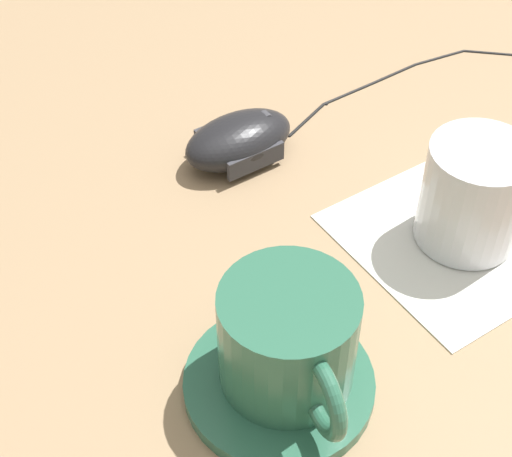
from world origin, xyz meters
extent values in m
plane|color=#9E7F5B|center=(0.00, 0.00, 0.00)|extent=(3.00, 3.00, 0.00)
cylinder|color=#2D664C|center=(0.14, -0.08, 0.01)|extent=(0.12, 0.12, 0.01)
cylinder|color=#2D664C|center=(0.13, -0.08, 0.05)|extent=(0.09, 0.09, 0.07)
torus|color=#2D664C|center=(0.18, -0.06, 0.05)|extent=(0.05, 0.02, 0.05)
ellipsoid|color=black|center=(-0.10, -0.09, 0.02)|extent=(0.10, 0.12, 0.04)
cylinder|color=#38383D|center=(-0.12, -0.06, 0.03)|extent=(0.01, 0.01, 0.01)
cube|color=#38383D|center=(-0.13, -0.10, 0.01)|extent=(0.03, 0.05, 0.02)
cube|color=#38383D|center=(-0.08, -0.08, 0.01)|extent=(0.03, 0.05, 0.02)
cylinder|color=black|center=(-0.15, -0.02, 0.00)|extent=(0.05, 0.04, 0.00)
cylinder|color=black|center=(-0.19, 0.02, 0.00)|extent=(0.03, 0.05, 0.00)
cylinder|color=black|center=(-0.22, 0.07, 0.00)|extent=(0.03, 0.05, 0.00)
cylinder|color=black|center=(-0.24, 0.13, 0.00)|extent=(0.02, 0.06, 0.00)
cylinder|color=black|center=(-0.24, 0.18, 0.00)|extent=(0.02, 0.06, 0.00)
sphere|color=black|center=(-0.13, -0.04, 0.00)|extent=(0.00, 0.00, 0.00)
sphere|color=black|center=(-0.17, 0.00, 0.00)|extent=(0.00, 0.00, 0.00)
sphere|color=black|center=(-0.20, 0.05, 0.00)|extent=(0.00, 0.00, 0.00)
sphere|color=black|center=(-0.23, 0.10, 0.00)|extent=(0.00, 0.00, 0.00)
sphere|color=black|center=(-0.25, 0.16, 0.00)|extent=(0.00, 0.00, 0.00)
cube|color=silver|center=(0.01, 0.07, 0.00)|extent=(0.22, 0.22, 0.00)
cylinder|color=silver|center=(0.01, 0.08, 0.04)|extent=(0.08, 0.08, 0.08)
camera|label=1|loc=(0.43, -0.13, 0.44)|focal=55.00mm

